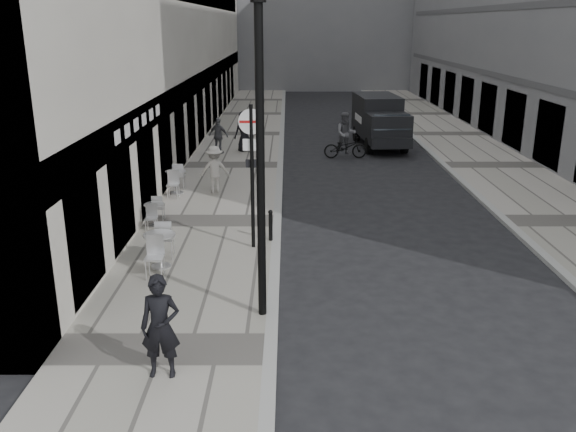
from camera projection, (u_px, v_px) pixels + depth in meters
name	position (u px, v px, depth m)	size (l,w,h in m)	color
sidewalk	(233.00, 166.00, 25.85)	(4.00, 60.00, 0.12)	gray
far_sidewalk	(492.00, 166.00, 25.85)	(4.00, 60.00, 0.12)	gray
walking_man	(160.00, 327.00, 10.14)	(0.66, 0.43, 1.82)	black
sign_post	(252.00, 158.00, 15.62)	(0.65, 0.10, 3.80)	black
lamppost	(260.00, 142.00, 11.52)	(0.29, 0.29, 6.45)	black
bollard_near	(262.00, 177.00, 21.81)	(0.12, 0.12, 0.92)	black
bollard_far	(271.00, 226.00, 16.73)	(0.11, 0.11, 0.81)	black
panel_van	(379.00, 119.00, 29.92)	(2.27, 5.31, 2.44)	black
cyclist	(345.00, 140.00, 27.39)	(1.94, 0.75, 2.08)	black
pedestrian_a	(219.00, 136.00, 27.80)	(0.96, 0.40, 1.64)	#5B5B61
pedestrian_b	(215.00, 169.00, 21.40)	(1.07, 0.61, 1.65)	#B1ABA3
pedestrian_c	(244.00, 131.00, 28.35)	(0.91, 0.59, 1.86)	black
cafe_table_near	(160.00, 247.00, 14.87)	(0.78, 1.76, 1.00)	silver
cafe_table_mid	(155.00, 213.00, 17.94)	(0.62, 1.39, 0.79)	silver
cafe_table_far	(176.00, 180.00, 21.36)	(0.73, 1.66, 0.94)	silver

